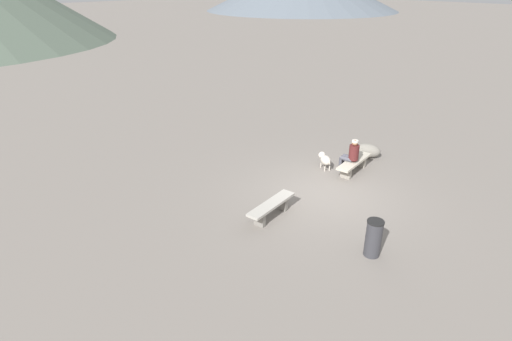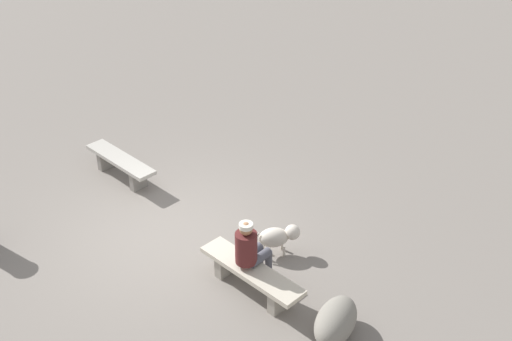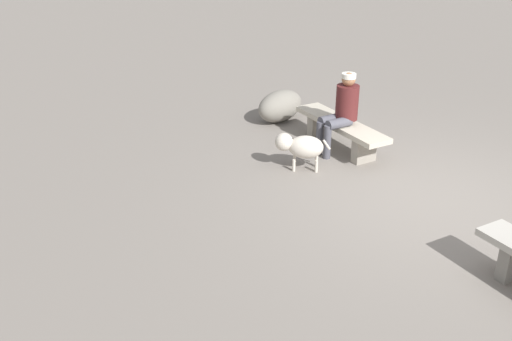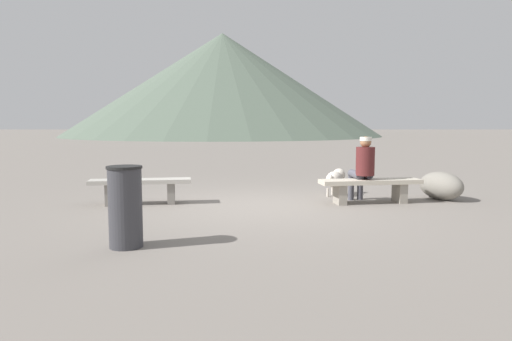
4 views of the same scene
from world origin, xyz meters
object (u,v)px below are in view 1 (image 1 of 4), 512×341
at_px(dog, 325,159).
at_px(boulder, 367,151).
at_px(bench_left, 271,207).
at_px(bench_right, 354,164).
at_px(seated_person, 351,154).
at_px(trash_bin, 373,238).

distance_m(dog, boulder, 1.98).
height_order(bench_left, bench_right, bench_left).
bearing_deg(bench_right, seated_person, 141.54).
height_order(trash_bin, boulder, trash_bin).
distance_m(trash_bin, boulder, 6.06).
height_order(bench_left, seated_person, seated_person).
relative_size(bench_right, trash_bin, 1.98).
xyz_separation_m(dog, boulder, (1.92, -0.48, -0.08)).
relative_size(bench_left, trash_bin, 1.90).
height_order(seated_person, dog, seated_person).
bearing_deg(bench_right, dog, 109.56).
distance_m(bench_right, boulder, 1.50).
bearing_deg(seated_person, bench_left, 171.57).
height_order(bench_left, dog, dog).
xyz_separation_m(seated_person, dog, (-0.35, 0.81, -0.35)).
bearing_deg(seated_person, dog, 102.55).
xyz_separation_m(bench_left, trash_bin, (0.54, -2.87, 0.15)).
bearing_deg(boulder, trash_bin, -146.06).
bearing_deg(trash_bin, seated_person, 41.45).
relative_size(trash_bin, boulder, 1.01).
height_order(bench_left, boulder, boulder).
bearing_deg(seated_person, boulder, 0.66).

